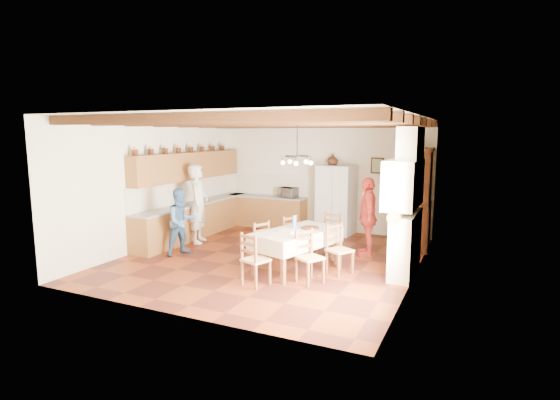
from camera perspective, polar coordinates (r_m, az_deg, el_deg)
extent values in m
cube|color=#4A1D14|center=(9.53, -1.32, -7.72)|extent=(6.00, 6.50, 0.02)
cube|color=silver|center=(9.15, -1.38, 10.74)|extent=(6.00, 6.50, 0.02)
cube|color=beige|center=(12.21, 5.44, 3.09)|extent=(6.00, 0.02, 3.00)
cube|color=beige|center=(6.49, -14.18, -2.05)|extent=(6.00, 0.02, 3.00)
cube|color=beige|center=(10.88, -15.72, 2.12)|extent=(0.02, 6.50, 3.00)
cube|color=beige|center=(8.35, 17.52, 0.15)|extent=(0.02, 6.50, 3.00)
cube|color=olive|center=(11.67, -11.00, -2.61)|extent=(0.60, 4.30, 0.86)
cube|color=olive|center=(12.68, -1.72, -1.56)|extent=(2.30, 0.60, 0.86)
cube|color=gray|center=(11.59, -11.06, -0.43)|extent=(0.62, 4.30, 0.04)
cube|color=gray|center=(12.60, -1.73, 0.46)|extent=(2.34, 0.62, 0.04)
cube|color=beige|center=(11.71, -12.24, 1.21)|extent=(0.03, 4.30, 0.60)
cube|color=beige|center=(12.82, -1.17, 2.04)|extent=(2.30, 0.03, 0.60)
cube|color=olive|center=(11.55, -11.71, 4.37)|extent=(0.35, 4.20, 0.70)
cube|color=black|center=(11.73, 12.59, 4.41)|extent=(0.34, 0.03, 0.42)
cube|color=silver|center=(11.80, 7.39, 0.04)|extent=(0.99, 0.84, 1.85)
cube|color=beige|center=(8.59, 2.19, -4.12)|extent=(1.44, 2.03, 0.05)
cube|color=brown|center=(8.36, -3.49, -7.31)|extent=(0.09, 0.09, 0.76)
cube|color=brown|center=(7.85, 0.43, -8.35)|extent=(0.09, 0.09, 0.76)
cube|color=brown|center=(9.53, 3.60, -5.31)|extent=(0.09, 0.09, 0.76)
cube|color=brown|center=(9.09, 7.35, -6.05)|extent=(0.09, 0.09, 0.76)
torus|color=black|center=(8.39, 2.24, 5.74)|extent=(0.47, 0.47, 0.03)
imported|color=silver|center=(10.91, -10.61, -0.49)|extent=(0.69, 0.83, 1.94)
imported|color=#396291|center=(9.92, -12.71, -2.79)|extent=(0.82, 0.89, 1.49)
imported|color=red|center=(9.80, 11.36, -2.15)|extent=(0.71, 1.10, 1.74)
imported|color=silver|center=(12.30, 1.07, 0.99)|extent=(0.56, 0.44, 0.27)
imported|color=#381C0F|center=(11.73, 6.92, 5.28)|extent=(0.36, 0.36, 0.30)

